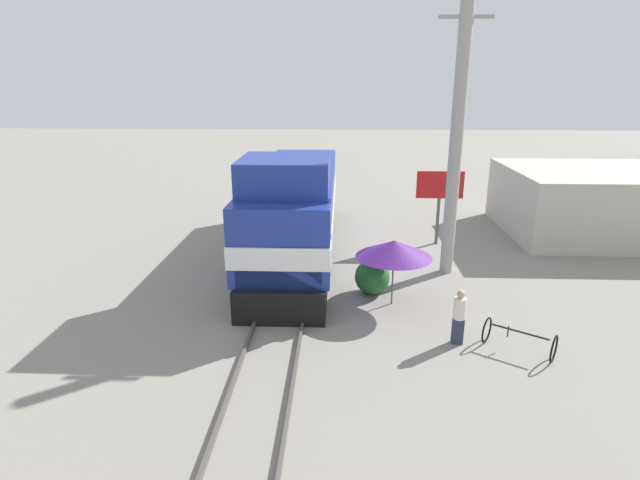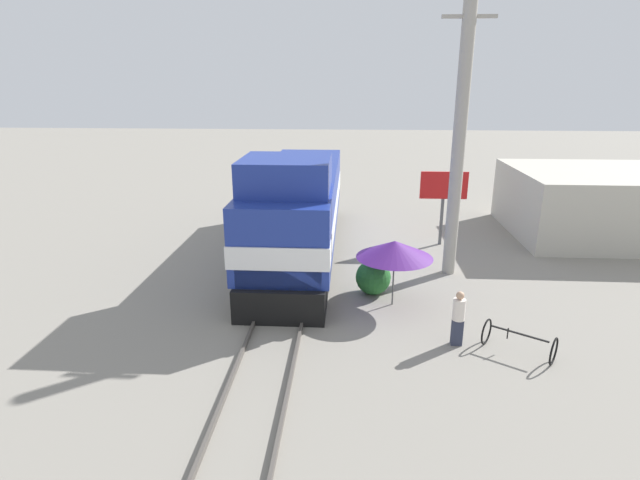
% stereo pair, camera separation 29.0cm
% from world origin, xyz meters
% --- Properties ---
extents(ground_plane, '(120.00, 120.00, 0.00)m').
position_xyz_m(ground_plane, '(0.00, 0.00, 0.00)').
color(ground_plane, gray).
extents(rail_near, '(0.08, 34.71, 0.15)m').
position_xyz_m(rail_near, '(-0.72, 0.00, 0.07)').
color(rail_near, '#4C4742').
rests_on(rail_near, ground_plane).
extents(rail_far, '(0.08, 34.71, 0.15)m').
position_xyz_m(rail_far, '(0.72, 0.00, 0.07)').
color(rail_far, '#4C4742').
rests_on(rail_far, ground_plane).
extents(locomotive, '(3.08, 13.32, 4.62)m').
position_xyz_m(locomotive, '(0.00, 3.77, 1.93)').
color(locomotive, black).
rests_on(locomotive, ground_plane).
extents(utility_pole, '(1.80, 0.47, 10.20)m').
position_xyz_m(utility_pole, '(5.87, 2.28, 5.14)').
color(utility_pole, '#9E998E').
rests_on(utility_pole, ground_plane).
extents(vendor_umbrella, '(2.44, 2.44, 2.18)m').
position_xyz_m(vendor_umbrella, '(3.52, -0.71, 1.90)').
color(vendor_umbrella, '#4C4C4C').
rests_on(vendor_umbrella, ground_plane).
extents(billboard_sign, '(2.03, 0.12, 3.26)m').
position_xyz_m(billboard_sign, '(6.12, 5.75, 2.45)').
color(billboard_sign, '#595959').
rests_on(billboard_sign, ground_plane).
extents(shrub_cluster, '(1.20, 1.20, 1.20)m').
position_xyz_m(shrub_cluster, '(2.92, 0.12, 0.60)').
color(shrub_cluster, '#236028').
rests_on(shrub_cluster, ground_plane).
extents(person_bystander, '(0.34, 0.34, 1.59)m').
position_xyz_m(person_bystander, '(5.08, -3.22, 0.85)').
color(person_bystander, '#2D3347').
rests_on(person_bystander, ground_plane).
extents(bicycle, '(1.90, 1.61, 0.75)m').
position_xyz_m(bicycle, '(6.63, -3.62, 0.38)').
color(bicycle, black).
rests_on(bicycle, ground_plane).
extents(building_block_distant, '(7.58, 6.93, 3.04)m').
position_xyz_m(building_block_distant, '(13.56, 7.71, 1.52)').
color(building_block_distant, '#B7B2A3').
rests_on(building_block_distant, ground_plane).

